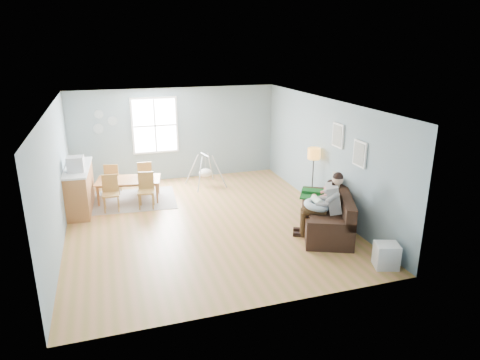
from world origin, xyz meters
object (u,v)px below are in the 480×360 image
object	(u,v)px
chair_ne	(145,175)
dining_table	(129,190)
chair_se	(146,188)
storage_cube	(386,256)
father	(325,202)
toddler	(325,194)
baby_swing	(206,172)
chair_nw	(112,177)
counter	(80,188)
monitor	(75,164)
chair_sw	(111,191)
floor_lamp	(314,159)
sofa	(329,216)

from	to	relation	value
chair_ne	dining_table	bearing A→B (deg)	-130.72
chair_se	storage_cube	bearing A→B (deg)	-48.81
father	toddler	xyz separation A→B (m)	(0.26, 0.45, -0.02)
chair_ne	baby_swing	bearing A→B (deg)	-0.79
baby_swing	chair_se	bearing A→B (deg)	-147.72
dining_table	chair_nw	xyz separation A→B (m)	(-0.38, 0.61, 0.20)
chair_nw	counter	size ratio (longest dim) A/B	0.45
chair_se	monitor	distance (m)	1.73
father	baby_swing	bearing A→B (deg)	112.38
chair_sw	baby_swing	xyz separation A→B (m)	(2.62, 1.06, -0.08)
storage_cube	monitor	bearing A→B (deg)	140.81
chair_ne	monitor	world-z (taller)	monitor
monitor	baby_swing	size ratio (longest dim) A/B	0.36
monitor	baby_swing	bearing A→B (deg)	18.28
counter	chair_sw	bearing A→B (deg)	-24.07
chair_sw	baby_swing	size ratio (longest dim) A/B	0.81
toddler	baby_swing	size ratio (longest dim) A/B	0.79
toddler	chair_se	world-z (taller)	toddler
chair_sw	baby_swing	distance (m)	2.82
floor_lamp	dining_table	distance (m)	4.78
storage_cube	chair_nw	size ratio (longest dim) A/B	0.59
father	floor_lamp	size ratio (longest dim) A/B	0.95
chair_sw	counter	bearing A→B (deg)	155.93
father	dining_table	distance (m)	5.13
chair_sw	counter	world-z (taller)	counter
chair_ne	baby_swing	xyz separation A→B (m)	(1.69, -0.02, -0.08)
chair_sw	chair_se	bearing A→B (deg)	-4.31
sofa	monitor	world-z (taller)	monitor
chair_nw	counter	world-z (taller)	counter
chair_se	chair_nw	world-z (taller)	chair_se
chair_ne	floor_lamp	bearing A→B (deg)	-31.24
floor_lamp	chair_se	xyz separation A→B (m)	(-3.94, 1.20, -0.74)
father	chair_ne	world-z (taller)	father
chair_sw	counter	size ratio (longest dim) A/B	0.45
sofa	storage_cube	size ratio (longest dim) A/B	4.71
chair_se	floor_lamp	bearing A→B (deg)	-16.91
floor_lamp	sofa	bearing A→B (deg)	-101.74
father	counter	bearing A→B (deg)	147.05
floor_lamp	chair_ne	size ratio (longest dim) A/B	1.70
floor_lamp	storage_cube	world-z (taller)	floor_lamp
chair_se	father	bearing A→B (deg)	-39.79
father	chair_se	distance (m)	4.43
dining_table	monitor	size ratio (longest dim) A/B	4.10
floor_lamp	chair_nw	bearing A→B (deg)	152.91
father	storage_cube	world-z (taller)	father
chair_nw	baby_swing	distance (m)	2.54
sofa	chair_sw	world-z (taller)	sofa
chair_sw	chair_ne	world-z (taller)	chair_ne
storage_cube	dining_table	xyz separation A→B (m)	(-4.22, 4.99, 0.05)
floor_lamp	chair_sw	bearing A→B (deg)	165.23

